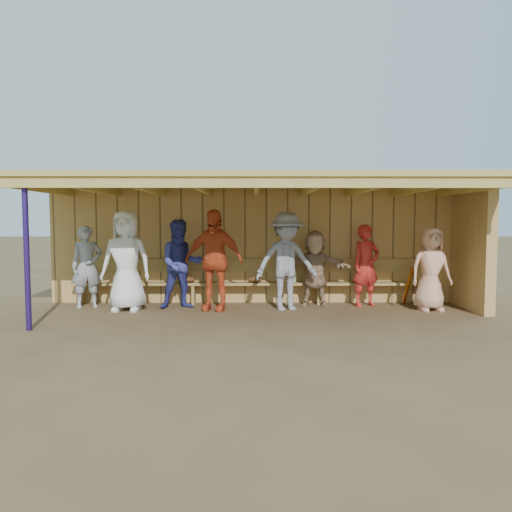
{
  "coord_description": "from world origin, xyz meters",
  "views": [
    {
      "loc": [
        -0.06,
        -9.19,
        1.73
      ],
      "look_at": [
        0.0,
        0.35,
        1.05
      ],
      "focal_mm": 35.0,
      "sensor_mm": 36.0,
      "label": 1
    }
  ],
  "objects": [
    {
      "name": "dugout_equipment",
      "position": [
        -0.84,
        0.99,
        0.49
      ],
      "size": [
        7.49,
        0.62,
        0.8
      ],
      "color": "#C55E17",
      "rests_on": "ground"
    },
    {
      "name": "player_e",
      "position": [
        0.59,
        0.38,
        0.95
      ],
      "size": [
        1.36,
        0.98,
        1.89
      ],
      "primitive_type": "imported",
      "rotation": [
        0.0,
        0.0,
        0.24
      ],
      "color": "gray",
      "rests_on": "ground"
    },
    {
      "name": "dugout_structure",
      "position": [
        0.39,
        0.69,
        1.69
      ],
      "size": [
        8.8,
        3.2,
        2.5
      ],
      "color": "tan",
      "rests_on": "ground"
    },
    {
      "name": "player_b",
      "position": [
        -2.49,
        0.32,
        0.96
      ],
      "size": [
        0.97,
        0.66,
        1.93
      ],
      "primitive_type": "imported",
      "rotation": [
        0.0,
        0.0,
        -0.05
      ],
      "color": "white",
      "rests_on": "ground"
    },
    {
      "name": "player_a",
      "position": [
        -3.35,
        0.67,
        0.82
      ],
      "size": [
        0.71,
        0.6,
        1.64
      ],
      "primitive_type": "imported",
      "rotation": [
        0.0,
        0.0,
        0.43
      ],
      "color": "#999CA2",
      "rests_on": "ground"
    },
    {
      "name": "player_h",
      "position": [
        3.35,
        0.29,
        0.81
      ],
      "size": [
        0.84,
        0.6,
        1.61
      ],
      "primitive_type": "imported",
      "rotation": [
        0.0,
        0.0,
        0.12
      ],
      "color": "tan",
      "rests_on": "ground"
    },
    {
      "name": "player_c",
      "position": [
        -1.48,
        0.59,
        0.88
      ],
      "size": [
        1.0,
        0.86,
        1.75
      ],
      "primitive_type": "imported",
      "rotation": [
        0.0,
        0.0,
        0.27
      ],
      "color": "#32388C",
      "rests_on": "ground"
    },
    {
      "name": "player_g",
      "position": [
        2.23,
        0.81,
        0.83
      ],
      "size": [
        0.71,
        0.59,
        1.65
      ],
      "primitive_type": "imported",
      "rotation": [
        0.0,
        0.0,
        0.38
      ],
      "color": "red",
      "rests_on": "ground"
    },
    {
      "name": "bench",
      "position": [
        0.0,
        1.12,
        0.53
      ],
      "size": [
        7.6,
        0.34,
        0.93
      ],
      "color": "#AC8E49",
      "rests_on": "ground"
    },
    {
      "name": "ground",
      "position": [
        0.0,
        0.0,
        0.0
      ],
      "size": [
        90.0,
        90.0,
        0.0
      ],
      "primitive_type": "plane",
      "color": "brown",
      "rests_on": "ground"
    },
    {
      "name": "player_f",
      "position": [
        1.19,
        0.8,
        0.77
      ],
      "size": [
        1.46,
        0.59,
        1.53
      ],
      "primitive_type": "imported",
      "rotation": [
        0.0,
        0.0,
        -0.1
      ],
      "color": "tan",
      "rests_on": "ground"
    },
    {
      "name": "player_d",
      "position": [
        -0.81,
        0.37,
        0.97
      ],
      "size": [
        1.22,
        0.74,
        1.95
      ],
      "primitive_type": "imported",
      "rotation": [
        0.0,
        0.0,
        -0.25
      ],
      "color": "#D44B21",
      "rests_on": "ground"
    }
  ]
}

